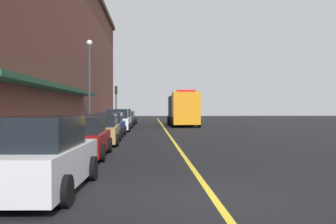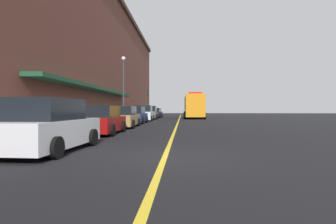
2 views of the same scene
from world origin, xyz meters
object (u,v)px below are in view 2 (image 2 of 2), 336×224
at_px(parked_car_6, 155,113).
at_px(parking_meter_1, 144,111).
at_px(utility_truck, 194,106).
at_px(parked_car_0, 49,127).
at_px(parked_car_1, 102,121).
at_px(parked_car_3, 135,116).
at_px(parking_meter_0, 146,111).
at_px(parking_meter_3, 38,117).
at_px(traffic_light_near, 148,98).
at_px(street_lamp_left, 123,81).
at_px(parked_car_2, 124,117).
at_px(parking_meter_2, 77,115).
at_px(parked_car_4, 144,114).
at_px(parked_car_5, 150,113).

bearing_deg(parked_car_6, parking_meter_1, 157.22).
xyz_separation_m(parked_car_6, utility_truck, (6.08, -3.68, 1.01)).
distance_m(parked_car_0, parked_car_1, 6.24).
height_order(parked_car_3, parking_meter_0, parked_car_3).
bearing_deg(parking_meter_3, parked_car_3, 85.07).
bearing_deg(traffic_light_near, street_lamp_left, -92.41).
height_order(parked_car_6, street_lamp_left, street_lamp_left).
height_order(parked_car_3, parked_car_6, parked_car_3).
bearing_deg(parked_car_3, parked_car_2, -178.35).
bearing_deg(parked_car_3, parking_meter_3, 175.63).
bearing_deg(parking_meter_0, parking_meter_2, -90.00).
bearing_deg(parked_car_1, parked_car_2, -0.98).
distance_m(parking_meter_0, street_lamp_left, 13.95).
bearing_deg(parked_car_4, street_lamp_left, 137.57).
height_order(parked_car_3, street_lamp_left, street_lamp_left).
distance_m(parked_car_6, parking_meter_2, 28.90).
bearing_deg(street_lamp_left, parked_car_6, 82.01).
bearing_deg(utility_truck, parked_car_1, -14.47).
relative_size(parked_car_5, street_lamp_left, 0.64).
height_order(parked_car_5, parking_meter_0, parked_car_5).
bearing_deg(parked_car_1, parked_car_5, -0.80).
relative_size(parked_car_6, parking_meter_0, 3.61).
xyz_separation_m(street_lamp_left, traffic_light_near, (0.66, 15.74, -1.24)).
height_order(parked_car_3, parked_car_5, parked_car_5).
xyz_separation_m(parked_car_1, street_lamp_left, (-1.99, 14.54, 3.65)).
distance_m(parked_car_3, parking_meter_0, 17.12).
bearing_deg(street_lamp_left, parking_meter_2, -87.67).
height_order(parked_car_2, parked_car_5, parked_car_5).
height_order(parking_meter_0, street_lamp_left, street_lamp_left).
distance_m(parked_car_5, street_lamp_left, 8.83).
relative_size(parked_car_4, parked_car_6, 0.94).
xyz_separation_m(parked_car_3, parking_meter_1, (-1.31, 14.69, 0.30)).
bearing_deg(street_lamp_left, parking_meter_3, -88.16).
height_order(parked_car_5, parking_meter_3, parked_car_5).
relative_size(parked_car_3, parking_meter_3, 3.25).
bearing_deg(utility_truck, parked_car_4, -37.42).
height_order(parked_car_4, parking_meter_1, parked_car_4).
bearing_deg(parked_car_6, parked_car_4, -178.03).
relative_size(parking_meter_2, street_lamp_left, 0.19).
bearing_deg(parking_meter_3, parked_car_0, -54.61).
relative_size(parked_car_4, utility_truck, 0.56).
bearing_deg(parking_meter_0, parking_meter_3, -90.00).
bearing_deg(parking_meter_3, parking_meter_2, 90.00).
height_order(parked_car_5, utility_truck, utility_truck).
relative_size(parked_car_0, parking_meter_3, 3.42).
bearing_deg(parking_meter_3, parking_meter_1, 90.00).
height_order(utility_truck, parking_meter_1, utility_truck).
xyz_separation_m(parked_car_0, parked_car_1, (-0.08, 6.24, -0.07)).
xyz_separation_m(parking_meter_0, parking_meter_3, (0.00, -32.25, 0.00)).
height_order(parked_car_6, parking_meter_0, parked_car_6).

